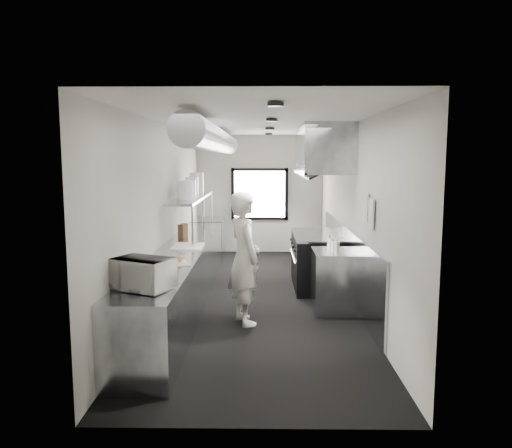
{
  "coord_description": "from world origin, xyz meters",
  "views": [
    {
      "loc": [
        0.08,
        -7.92,
        2.25
      ],
      "look_at": [
        -0.03,
        -0.2,
        1.23
      ],
      "focal_mm": 35.0,
      "sensor_mm": 36.0,
      "label": 1
    }
  ],
  "objects_px": {
    "small_plate": "(180,262)",
    "plate_stack_b": "(189,189)",
    "knife_block": "(183,231)",
    "plate_stack_d": "(197,183)",
    "line_cook": "(244,258)",
    "microwave": "(143,274)",
    "plate_stack_a": "(185,190)",
    "range": "(317,260)",
    "cutting_board": "(188,246)",
    "squeeze_bottle_d": "(329,243)",
    "squeeze_bottle_e": "(329,242)",
    "squeeze_bottle_a": "(337,248)",
    "squeeze_bottle_c": "(330,244)",
    "pass_shelf": "(192,198)",
    "bottle_station": "(335,281)",
    "prep_counter": "(182,277)",
    "plate_stack_c": "(192,186)",
    "squeeze_bottle_b": "(333,247)",
    "exhaust_hood": "(322,150)",
    "deli_tub_a": "(135,276)",
    "deli_tub_b": "(136,276)",
    "far_work_table": "(209,238)"
  },
  "relations": [
    {
      "from": "pass_shelf",
      "to": "bottle_station",
      "type": "height_order",
      "value": "pass_shelf"
    },
    {
      "from": "squeeze_bottle_a",
      "to": "plate_stack_d",
      "type": "bearing_deg",
      "value": 130.28
    },
    {
      "from": "microwave",
      "to": "deli_tub_a",
      "type": "height_order",
      "value": "microwave"
    },
    {
      "from": "deli_tub_b",
      "to": "microwave",
      "type": "bearing_deg",
      "value": -66.4
    },
    {
      "from": "exhaust_hood",
      "to": "bottle_station",
      "type": "bearing_deg",
      "value": -87.82
    },
    {
      "from": "exhaust_hood",
      "to": "small_plate",
      "type": "xyz_separation_m",
      "value": [
        -2.1,
        -2.25,
        -1.48
      ]
    },
    {
      "from": "knife_block",
      "to": "squeeze_bottle_d",
      "type": "xyz_separation_m",
      "value": [
        2.37,
        -1.07,
        -0.03
      ]
    },
    {
      "from": "plate_stack_a",
      "to": "squeeze_bottle_c",
      "type": "relative_size",
      "value": 1.73
    },
    {
      "from": "bottle_station",
      "to": "plate_stack_b",
      "type": "xyz_separation_m",
      "value": [
        -2.34,
        1.31,
        1.27
      ]
    },
    {
      "from": "cutting_board",
      "to": "small_plate",
      "type": "bearing_deg",
      "value": -86.32
    },
    {
      "from": "bottle_station",
      "to": "plate_stack_d",
      "type": "relative_size",
      "value": 2.17
    },
    {
      "from": "pass_shelf",
      "to": "plate_stack_b",
      "type": "relative_size",
      "value": 9.78
    },
    {
      "from": "plate_stack_d",
      "to": "squeeze_bottle_b",
      "type": "bearing_deg",
      "value": -47.6
    },
    {
      "from": "cutting_board",
      "to": "plate_stack_a",
      "type": "distance_m",
      "value": 1.11
    },
    {
      "from": "far_work_table",
      "to": "deli_tub_b",
      "type": "xyz_separation_m",
      "value": [
        -0.18,
        -5.71,
        0.5
      ]
    },
    {
      "from": "knife_block",
      "to": "squeeze_bottle_a",
      "type": "relative_size",
      "value": 1.16
    },
    {
      "from": "microwave",
      "to": "plate_stack_a",
      "type": "distance_m",
      "value": 3.31
    },
    {
      "from": "range",
      "to": "squeeze_bottle_e",
      "type": "xyz_separation_m",
      "value": [
        0.06,
        -1.06,
        0.51
      ]
    },
    {
      "from": "squeeze_bottle_e",
      "to": "squeeze_bottle_d",
      "type": "bearing_deg",
      "value": -99.53
    },
    {
      "from": "bottle_station",
      "to": "deli_tub_a",
      "type": "relative_size",
      "value": 6.06
    },
    {
      "from": "line_cook",
      "to": "squeeze_bottle_c",
      "type": "xyz_separation_m",
      "value": [
        1.25,
        0.61,
        0.09
      ]
    },
    {
      "from": "line_cook",
      "to": "cutting_board",
      "type": "height_order",
      "value": "line_cook"
    },
    {
      "from": "prep_counter",
      "to": "deli_tub_b",
      "type": "bearing_deg",
      "value": -95.09
    },
    {
      "from": "cutting_board",
      "to": "plate_stack_a",
      "type": "height_order",
      "value": "plate_stack_a"
    },
    {
      "from": "bottle_station",
      "to": "squeeze_bottle_d",
      "type": "bearing_deg",
      "value": 114.66
    },
    {
      "from": "squeeze_bottle_e",
      "to": "pass_shelf",
      "type": "bearing_deg",
      "value": 149.31
    },
    {
      "from": "cutting_board",
      "to": "knife_block",
      "type": "xyz_separation_m",
      "value": [
        -0.22,
        0.92,
        0.11
      ]
    },
    {
      "from": "prep_counter",
      "to": "plate_stack_c",
      "type": "xyz_separation_m",
      "value": [
        -0.08,
        1.73,
        1.29
      ]
    },
    {
      "from": "plate_stack_b",
      "to": "squeeze_bottle_e",
      "type": "xyz_separation_m",
      "value": [
        2.29,
        -0.97,
        -0.74
      ]
    },
    {
      "from": "prep_counter",
      "to": "knife_block",
      "type": "bearing_deg",
      "value": 97.98
    },
    {
      "from": "squeeze_bottle_b",
      "to": "plate_stack_a",
      "type": "bearing_deg",
      "value": 153.01
    },
    {
      "from": "cutting_board",
      "to": "plate_stack_d",
      "type": "bearing_deg",
      "value": 93.54
    },
    {
      "from": "bottle_station",
      "to": "squeeze_bottle_d",
      "type": "relative_size",
      "value": 5.42
    },
    {
      "from": "small_plate",
      "to": "plate_stack_b",
      "type": "height_order",
      "value": "plate_stack_b"
    },
    {
      "from": "small_plate",
      "to": "plate_stack_d",
      "type": "height_order",
      "value": "plate_stack_d"
    },
    {
      "from": "knife_block",
      "to": "plate_stack_d",
      "type": "bearing_deg",
      "value": 100.43
    },
    {
      "from": "line_cook",
      "to": "plate_stack_c",
      "type": "distance_m",
      "value": 2.84
    },
    {
      "from": "microwave",
      "to": "plate_stack_a",
      "type": "xyz_separation_m",
      "value": [
        -0.05,
        3.25,
        0.66
      ]
    },
    {
      "from": "range",
      "to": "plate_stack_d",
      "type": "distance_m",
      "value": 2.79
    },
    {
      "from": "small_plate",
      "to": "squeeze_bottle_c",
      "type": "distance_m",
      "value": 2.26
    },
    {
      "from": "plate_stack_a",
      "to": "squeeze_bottle_d",
      "type": "xyz_separation_m",
      "value": [
        2.29,
        -0.9,
        -0.74
      ]
    },
    {
      "from": "range",
      "to": "cutting_board",
      "type": "distance_m",
      "value": 2.41
    },
    {
      "from": "microwave",
      "to": "range",
      "type": "bearing_deg",
      "value": 82.74
    },
    {
      "from": "microwave",
      "to": "squeeze_bottle_b",
      "type": "distance_m",
      "value": 3.07
    },
    {
      "from": "line_cook",
      "to": "cutting_board",
      "type": "bearing_deg",
      "value": 23.2
    },
    {
      "from": "range",
      "to": "squeeze_bottle_b",
      "type": "bearing_deg",
      "value": -87.85
    },
    {
      "from": "squeeze_bottle_d",
      "to": "knife_block",
      "type": "bearing_deg",
      "value": 155.65
    },
    {
      "from": "small_plate",
      "to": "squeeze_bottle_d",
      "type": "distance_m",
      "value": 2.31
    },
    {
      "from": "pass_shelf",
      "to": "squeeze_bottle_c",
      "type": "height_order",
      "value": "pass_shelf"
    },
    {
      "from": "line_cook",
      "to": "knife_block",
      "type": "xyz_separation_m",
      "value": [
        -1.12,
        1.81,
        0.11
      ]
    }
  ]
}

